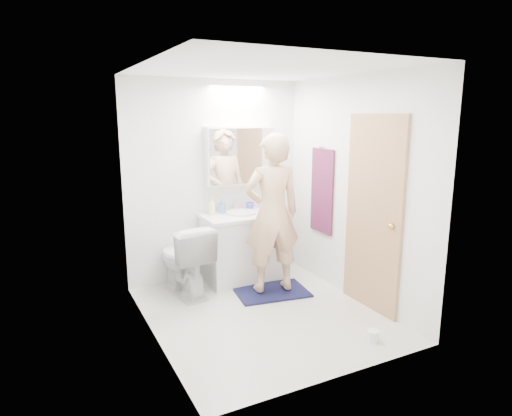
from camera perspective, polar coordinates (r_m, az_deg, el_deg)
floor at (r=4.64m, az=0.86°, el=-13.44°), size 2.50×2.50×0.00m
ceiling at (r=4.21m, az=0.97°, el=17.56°), size 2.50×2.50×0.00m
wall_back at (r=5.38m, az=-5.29°, el=3.49°), size 2.50×0.00×2.50m
wall_front at (r=3.23m, az=11.27°, el=-2.43°), size 2.50×0.00×2.50m
wall_left at (r=3.88m, az=-13.61°, el=-0.11°), size 0.00×2.50×2.50m
wall_right at (r=4.86m, az=12.48°, el=2.34°), size 0.00×2.50×2.50m
vanity_cabinet at (r=5.40m, az=-1.76°, el=-5.27°), size 0.90×0.55×0.78m
countertop at (r=5.29m, az=-1.79°, el=-1.03°), size 0.95×0.58×0.04m
sink_basin at (r=5.31m, az=-1.93°, el=-0.60°), size 0.36×0.36×0.03m
faucet at (r=5.46m, az=-2.77°, el=0.46°), size 0.02×0.02×0.16m
medicine_cabinet at (r=5.40m, az=-2.07°, el=6.76°), size 0.88×0.14×0.70m
mirror_panel at (r=5.33m, az=-1.73°, el=6.70°), size 0.84×0.01×0.66m
toilet at (r=5.02m, az=-9.30°, el=-6.55°), size 0.56×0.85×0.82m
bath_rug at (r=5.13m, az=2.02°, el=-10.72°), size 0.87×0.66×0.02m
person at (r=4.85m, az=2.10°, el=-0.72°), size 0.69×0.51×1.75m
door at (r=4.63m, az=14.90°, el=-0.79°), size 0.04×0.80×2.00m
door_knob at (r=4.40m, az=17.06°, el=-2.24°), size 0.06×0.06×0.06m
towel at (r=5.30m, az=8.50°, el=2.18°), size 0.02×0.42×1.00m
towel_hook at (r=5.23m, az=8.56°, el=7.79°), size 0.07×0.02×0.02m
soap_bottle_a at (r=5.27m, az=-5.73°, el=0.26°), size 0.11×0.11×0.21m
soap_bottle_b at (r=5.36m, az=-4.40°, el=0.24°), size 0.11×0.11×0.17m
toothbrush_cup at (r=5.49m, az=-0.77°, el=0.21°), size 0.13×0.13×0.10m
toilet_paper_roll at (r=4.25m, az=14.86°, el=-15.63°), size 0.11×0.11×0.10m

